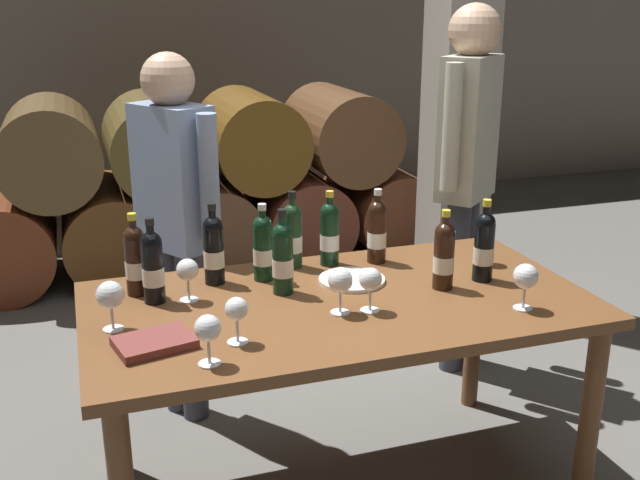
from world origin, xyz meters
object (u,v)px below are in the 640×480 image
at_px(dining_table, 338,324).
at_px(wine_bottle_0, 293,235).
at_px(wine_bottle_3, 330,233).
at_px(wine_glass_2, 187,271).
at_px(wine_bottle_1, 283,257).
at_px(taster_seated_left, 176,210).
at_px(wine_glass_6, 237,311).
at_px(wine_glass_7, 208,330).
at_px(wine_bottle_8, 214,249).
at_px(wine_glass_3, 370,281).
at_px(serving_plate, 352,280).
at_px(wine_bottle_4, 135,260).
at_px(wine_glass_0, 110,296).
at_px(wine_bottle_9, 153,266).
at_px(wine_bottle_7, 263,247).
at_px(wine_bottle_6, 444,255).
at_px(wine_glass_5, 526,277).
at_px(wine_bottle_5, 377,231).
at_px(wine_bottle_2, 484,246).
at_px(wine_glass_4, 340,282).
at_px(wine_glass_1, 485,238).
at_px(sommelier_presenting, 467,157).

bearing_deg(dining_table, wine_bottle_0, 98.89).
height_order(wine_bottle_3, wine_glass_2, wine_bottle_3).
distance_m(wine_bottle_1, taster_seated_left, 0.66).
relative_size(wine_glass_6, wine_glass_7, 0.97).
distance_m(wine_bottle_0, wine_bottle_8, 0.32).
relative_size(wine_glass_3, serving_plate, 0.62).
bearing_deg(wine_bottle_4, serving_plate, -9.67).
height_order(wine_bottle_8, wine_glass_0, wine_bottle_8).
bearing_deg(wine_bottle_9, taster_seated_left, 74.03).
distance_m(wine_glass_2, wine_glass_7, 0.48).
bearing_deg(wine_glass_0, wine_bottle_8, 38.06).
xyz_separation_m(wine_bottle_7, wine_glass_7, (-0.31, -0.59, -0.02)).
bearing_deg(wine_bottle_0, wine_bottle_9, -161.50).
distance_m(wine_bottle_6, wine_glass_2, 0.88).
distance_m(wine_glass_3, wine_glass_7, 0.60).
bearing_deg(wine_bottle_4, wine_bottle_0, 8.78).
distance_m(wine_bottle_9, wine_glass_5, 1.22).
bearing_deg(wine_glass_5, taster_seated_left, 134.88).
xyz_separation_m(wine_bottle_5, wine_bottle_7, (-0.46, -0.05, -0.00)).
bearing_deg(wine_glass_7, wine_bottle_2, 17.60).
bearing_deg(wine_glass_5, wine_glass_2, 157.89).
height_order(wine_bottle_1, wine_glass_4, wine_bottle_1).
bearing_deg(wine_glass_0, wine_glass_4, -8.33).
xyz_separation_m(wine_bottle_0, serving_plate, (0.16, -0.22, -0.12)).
bearing_deg(serving_plate, wine_glass_7, -142.20).
bearing_deg(wine_glass_7, serving_plate, 37.80).
height_order(wine_bottle_3, serving_plate, wine_bottle_3).
xyz_separation_m(wine_glass_3, wine_glass_6, (-0.46, -0.09, -0.00)).
distance_m(dining_table, wine_bottle_2, 0.60).
bearing_deg(wine_bottle_2, wine_bottle_0, 150.24).
bearing_deg(wine_glass_1, wine_bottle_8, 172.83).
relative_size(wine_bottle_3, wine_glass_1, 1.98).
height_order(wine_bottle_8, taster_seated_left, taster_seated_left).
distance_m(wine_glass_1, taster_seated_left, 1.23).
height_order(wine_bottle_6, wine_glass_7, wine_bottle_6).
distance_m(wine_glass_0, sommelier_presenting, 1.81).
height_order(wine_bottle_7, sommelier_presenting, sommelier_presenting).
bearing_deg(sommelier_presenting, wine_bottle_4, -162.49).
bearing_deg(wine_glass_2, wine_bottle_7, 21.55).
distance_m(wine_bottle_1, wine_glass_0, 0.59).
distance_m(wine_bottle_4, wine_glass_7, 0.61).
height_order(wine_bottle_0, wine_bottle_1, wine_bottle_1).
distance_m(wine_bottle_7, wine_glass_1, 0.85).
relative_size(wine_glass_2, wine_glass_7, 1.00).
height_order(wine_bottle_2, wine_bottle_9, wine_bottle_2).
bearing_deg(taster_seated_left, wine_glass_7, -93.51).
relative_size(wine_bottle_5, wine_glass_3, 1.93).
distance_m(wine_bottle_8, wine_glass_0, 0.47).
distance_m(wine_bottle_6, wine_glass_0, 1.12).
bearing_deg(dining_table, wine_glass_0, -179.45).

